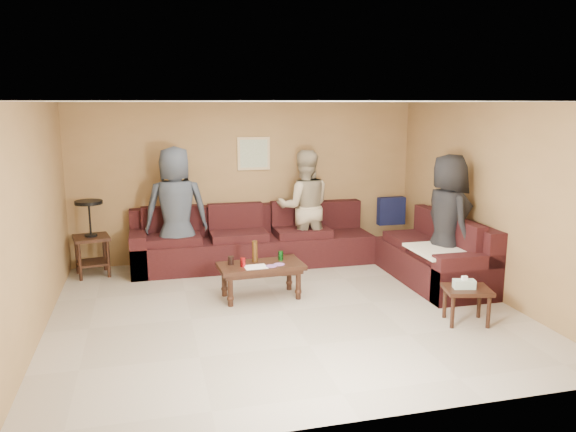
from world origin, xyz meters
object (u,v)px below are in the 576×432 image
at_px(end_table_left, 91,237).
at_px(person_left, 176,210).
at_px(coffee_table, 261,269).
at_px(side_table_right, 466,292).
at_px(person_right, 447,221).
at_px(waste_bin, 288,265).
at_px(person_middle, 304,207).
at_px(sectional_sofa, 313,250).

distance_m(end_table_left, person_left, 1.28).
bearing_deg(coffee_table, side_table_right, -33.88).
height_order(coffee_table, person_right, person_right).
relative_size(end_table_left, person_right, 0.61).
relative_size(waste_bin, person_right, 0.15).
bearing_deg(person_middle, person_right, 141.85).
distance_m(sectional_sofa, waste_bin, 0.46).
xyz_separation_m(sectional_sofa, person_middle, (-0.01, 0.48, 0.57)).
xyz_separation_m(person_left, person_middle, (1.97, 0.06, -0.05)).
bearing_deg(side_table_right, person_right, 70.49).
xyz_separation_m(end_table_left, waste_bin, (2.79, -0.63, -0.45)).
distance_m(sectional_sofa, side_table_right, 2.64).
height_order(coffee_table, waste_bin, coffee_table).
bearing_deg(end_table_left, person_left, -6.80).
distance_m(coffee_table, person_middle, 1.84).
bearing_deg(coffee_table, person_left, 124.72).
height_order(end_table_left, person_right, person_right).
relative_size(sectional_sofa, person_right, 2.55).
bearing_deg(waste_bin, sectional_sofa, 8.02).
height_order(side_table_right, person_right, person_right).
bearing_deg(waste_bin, side_table_right, -57.08).
relative_size(sectional_sofa, coffee_table, 4.18).
xyz_separation_m(waste_bin, person_right, (1.96, -1.07, 0.78)).
distance_m(coffee_table, side_table_right, 2.54).
xyz_separation_m(coffee_table, person_left, (-0.97, 1.40, 0.56)).
height_order(waste_bin, person_right, person_right).
relative_size(sectional_sofa, side_table_right, 7.88).
height_order(sectional_sofa, person_middle, person_middle).
bearing_deg(person_right, side_table_right, 159.15).
bearing_deg(person_left, person_right, 156.50).
bearing_deg(waste_bin, person_right, -28.48).
xyz_separation_m(sectional_sofa, waste_bin, (-0.41, -0.06, -0.19)).
bearing_deg(sectional_sofa, person_middle, 91.33).
xyz_separation_m(waste_bin, person_left, (-1.57, 0.48, 0.81)).
height_order(sectional_sofa, person_left, person_left).
bearing_deg(waste_bin, coffee_table, -122.96).
relative_size(sectional_sofa, end_table_left, 4.18).
bearing_deg(person_middle, sectional_sofa, 98.96).
bearing_deg(sectional_sofa, end_table_left, 169.95).
relative_size(side_table_right, person_left, 0.31).
bearing_deg(side_table_right, coffee_table, 146.12).
height_order(person_left, person_right, person_left).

